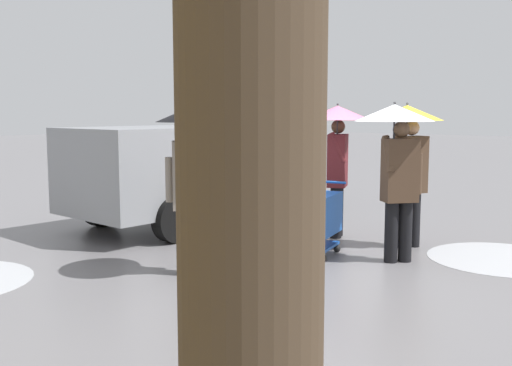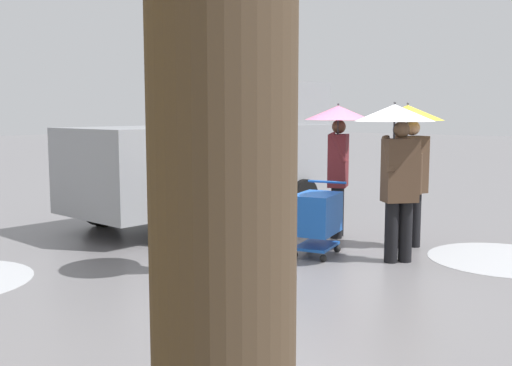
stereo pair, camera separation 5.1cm
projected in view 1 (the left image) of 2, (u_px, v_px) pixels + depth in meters
ground_plane at (324, 259)px, 8.19m from camera, size 90.00×90.00×0.00m
slush_patch_near_cluster at (212, 203)px, 13.18m from camera, size 1.76×1.76×0.01m
slush_patch_mid_street at (503, 258)px, 8.21m from camera, size 2.04×2.04×0.01m
cargo_van_parked_right at (216, 157)px, 11.14m from camera, size 2.35×5.41×2.60m
shopping_cart_vendor at (317, 216)px, 8.34m from camera, size 0.74×0.93×1.02m
hand_dolly_boxes at (253, 214)px, 8.94m from camera, size 0.69×0.82×1.32m
pedestrian_pink_side at (397, 146)px, 7.86m from camera, size 1.04×1.04×2.15m
pedestrian_black_side at (408, 142)px, 8.72m from camera, size 1.04×1.04×2.15m
pedestrian_white_side at (195, 147)px, 7.26m from camera, size 1.04×1.04×2.15m
pedestrian_far_side at (338, 139)px, 9.42m from camera, size 1.04×1.04×2.15m
bare_tree_near at (271, 52)px, 0.94m from camera, size 1.19×0.90×4.36m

